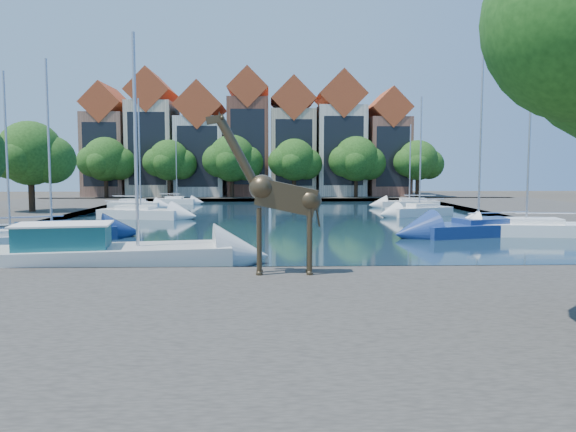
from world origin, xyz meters
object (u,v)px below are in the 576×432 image
giraffe_statue (277,196)px  sailboat_left_a (10,238)px  motorsailer (100,251)px  sailboat_right_a (526,226)px

giraffe_statue → sailboat_left_a: (-14.08, 9.86, -2.71)m
giraffe_statue → motorsailer: size_ratio=0.55×
motorsailer → sailboat_left_a: bearing=136.1°
motorsailer → sailboat_right_a: (23.34, 10.98, -0.17)m
sailboat_left_a → sailboat_right_a: sailboat_right_a is taller
motorsailer → sailboat_right_a: 25.80m
giraffe_statue → sailboat_right_a: (15.92, 14.42, -2.67)m
giraffe_statue → sailboat_right_a: bearing=42.2°
motorsailer → sailboat_right_a: sailboat_right_a is taller
giraffe_statue → sailboat_right_a: size_ratio=0.58×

